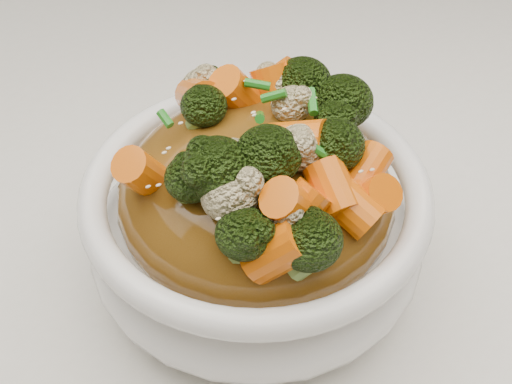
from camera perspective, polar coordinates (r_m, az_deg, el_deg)
tablecloth at (r=0.49m, az=-6.82°, el=-4.71°), size 1.20×0.80×0.04m
bowl at (r=0.42m, az=-0.00°, el=-2.89°), size 0.26×0.26×0.08m
sauce_base at (r=0.41m, az=-0.00°, el=-0.28°), size 0.21×0.21×0.09m
carrots at (r=0.37m, az=-0.00°, el=6.10°), size 0.21×0.21×0.05m
broccoli at (r=0.37m, az=-0.00°, el=5.99°), size 0.21×0.21×0.04m
cauliflower at (r=0.37m, az=-0.00°, el=5.76°), size 0.21×0.21×0.03m
scallions at (r=0.37m, az=-0.00°, el=6.21°), size 0.16×0.16×0.02m
sesame_seeds at (r=0.37m, az=-0.00°, el=6.21°), size 0.19×0.19×0.01m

